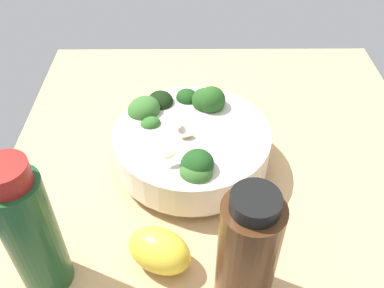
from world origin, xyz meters
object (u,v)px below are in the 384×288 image
Objects in this scene: bowl_of_broccoli at (191,142)px; bottle_tall at (30,232)px; lemon_wedge at (159,250)px; bottle_short at (248,252)px.

bottle_tall reaches higher than bowl_of_broccoli.
bowl_of_broccoli reaches higher than lemon_wedge.
bowl_of_broccoli is 23.88cm from bottle_tall.
bottle_short is at bearing 105.49° from bowl_of_broccoli.
bowl_of_broccoli is 20.23cm from bottle_short.
bottle_short is (-8.89, 3.33, 4.84)cm from lemon_wedge.
bowl_of_broccoli is 2.82× the size of lemon_wedge.
bottle_short is at bearing 175.35° from bottle_tall.
bottle_tall is at bearing 48.25° from bowl_of_broccoli.
bottle_tall reaches higher than bottle_short.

